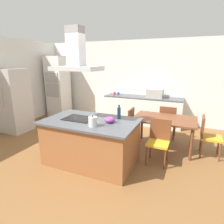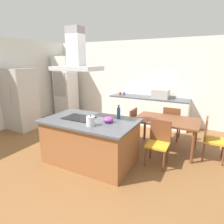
{
  "view_description": "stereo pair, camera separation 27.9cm",
  "coord_description": "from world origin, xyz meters",
  "px_view_note": "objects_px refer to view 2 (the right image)",
  "views": [
    {
      "loc": [
        1.79,
        -3.07,
        2.02
      ],
      "look_at": [
        0.29,
        0.4,
        1.0
      ],
      "focal_mm": 30.26,
      "sensor_mm": 36.0,
      "label": 1
    },
    {
      "loc": [
        2.04,
        -2.95,
        2.02
      ],
      "look_at": [
        0.29,
        0.4,
        1.0
      ],
      "focal_mm": 30.26,
      "sensor_mm": 36.0,
      "label": 2
    }
  ],
  "objects_px": {
    "coffee_mug_red": "(120,93)",
    "refrigerator": "(21,99)",
    "tea_kettle": "(91,121)",
    "cooktop": "(79,118)",
    "chair_facing_island": "(159,140)",
    "mixing_bowl": "(108,120)",
    "chair_at_left_end": "(129,123)",
    "chair_facing_back_wall": "(172,121)",
    "olive_oil_bottle": "(119,113)",
    "range_hood": "(76,57)",
    "dining_table": "(167,123)",
    "coffee_mug_blue": "(124,94)",
    "wall_oven_stack": "(66,86)",
    "chair_at_right_end": "(211,136)",
    "countertop_microwave": "(161,94)"
  },
  "relations": [
    {
      "from": "coffee_mug_red",
      "to": "refrigerator",
      "type": "distance_m",
      "value": 3.15
    },
    {
      "from": "tea_kettle",
      "to": "refrigerator",
      "type": "distance_m",
      "value": 3.35
    },
    {
      "from": "cooktop",
      "to": "chair_facing_island",
      "type": "relative_size",
      "value": 0.67
    },
    {
      "from": "cooktop",
      "to": "mixing_bowl",
      "type": "distance_m",
      "value": 0.67
    },
    {
      "from": "mixing_bowl",
      "to": "chair_at_left_end",
      "type": "xyz_separation_m",
      "value": [
        -0.07,
        1.21,
        -0.45
      ]
    },
    {
      "from": "chair_facing_back_wall",
      "to": "olive_oil_bottle",
      "type": "bearing_deg",
      "value": -117.28
    },
    {
      "from": "mixing_bowl",
      "to": "range_hood",
      "type": "height_order",
      "value": "range_hood"
    },
    {
      "from": "olive_oil_bottle",
      "to": "chair_at_left_end",
      "type": "height_order",
      "value": "olive_oil_bottle"
    },
    {
      "from": "tea_kettle",
      "to": "coffee_mug_red",
      "type": "height_order",
      "value": "tea_kettle"
    },
    {
      "from": "refrigerator",
      "to": "chair_facing_back_wall",
      "type": "xyz_separation_m",
      "value": [
        4.24,
        1.19,
        -0.4
      ]
    },
    {
      "from": "tea_kettle",
      "to": "dining_table",
      "type": "bearing_deg",
      "value": 55.76
    },
    {
      "from": "coffee_mug_blue",
      "to": "range_hood",
      "type": "relative_size",
      "value": 0.1
    },
    {
      "from": "wall_oven_stack",
      "to": "range_hood",
      "type": "bearing_deg",
      "value": -45.08
    },
    {
      "from": "chair_at_right_end",
      "to": "range_hood",
      "type": "bearing_deg",
      "value": -153.07
    },
    {
      "from": "mixing_bowl",
      "to": "chair_facing_back_wall",
      "type": "height_order",
      "value": "mixing_bowl"
    },
    {
      "from": "coffee_mug_red",
      "to": "chair_facing_back_wall",
      "type": "xyz_separation_m",
      "value": [
        1.94,
        -0.98,
        -0.44
      ]
    },
    {
      "from": "olive_oil_bottle",
      "to": "range_hood",
      "type": "relative_size",
      "value": 0.31
    },
    {
      "from": "dining_table",
      "to": "chair_at_right_end",
      "type": "relative_size",
      "value": 1.57
    },
    {
      "from": "wall_oven_stack",
      "to": "chair_at_right_end",
      "type": "distance_m",
      "value": 5.3
    },
    {
      "from": "chair_facing_back_wall",
      "to": "mixing_bowl",
      "type": "bearing_deg",
      "value": -114.39
    },
    {
      "from": "cooktop",
      "to": "wall_oven_stack",
      "type": "height_order",
      "value": "wall_oven_stack"
    },
    {
      "from": "coffee_mug_red",
      "to": "refrigerator",
      "type": "height_order",
      "value": "refrigerator"
    },
    {
      "from": "olive_oil_bottle",
      "to": "mixing_bowl",
      "type": "xyz_separation_m",
      "value": [
        -0.06,
        -0.33,
        -0.06
      ]
    },
    {
      "from": "coffee_mug_red",
      "to": "chair_at_right_end",
      "type": "xyz_separation_m",
      "value": [
        2.86,
        -1.64,
        -0.44
      ]
    },
    {
      "from": "wall_oven_stack",
      "to": "chair_facing_island",
      "type": "height_order",
      "value": "wall_oven_stack"
    },
    {
      "from": "tea_kettle",
      "to": "chair_facing_island",
      "type": "xyz_separation_m",
      "value": [
        1.04,
        0.86,
        -0.48
      ]
    },
    {
      "from": "mixing_bowl",
      "to": "countertop_microwave",
      "type": "height_order",
      "value": "countertop_microwave"
    },
    {
      "from": "chair_facing_island",
      "to": "chair_at_right_end",
      "type": "bearing_deg",
      "value": 36.01
    },
    {
      "from": "countertop_microwave",
      "to": "chair_facing_island",
      "type": "relative_size",
      "value": 0.56
    },
    {
      "from": "refrigerator",
      "to": "chair_facing_back_wall",
      "type": "distance_m",
      "value": 4.42
    },
    {
      "from": "countertop_microwave",
      "to": "wall_oven_stack",
      "type": "height_order",
      "value": "wall_oven_stack"
    },
    {
      "from": "wall_oven_stack",
      "to": "chair_facing_island",
      "type": "bearing_deg",
      "value": -26.55
    },
    {
      "from": "wall_oven_stack",
      "to": "range_hood",
      "type": "relative_size",
      "value": 2.44
    },
    {
      "from": "chair_facing_back_wall",
      "to": "range_hood",
      "type": "distance_m",
      "value": 2.91
    },
    {
      "from": "chair_at_left_end",
      "to": "chair_facing_island",
      "type": "distance_m",
      "value": 1.13
    },
    {
      "from": "chair_facing_back_wall",
      "to": "chair_at_right_end",
      "type": "distance_m",
      "value": 1.13
    },
    {
      "from": "mixing_bowl",
      "to": "dining_table",
      "type": "xyz_separation_m",
      "value": [
        0.85,
        1.21,
        -0.29
      ]
    },
    {
      "from": "dining_table",
      "to": "chair_at_left_end",
      "type": "height_order",
      "value": "chair_at_left_end"
    },
    {
      "from": "olive_oil_bottle",
      "to": "refrigerator",
      "type": "bearing_deg",
      "value": 174.14
    },
    {
      "from": "refrigerator",
      "to": "range_hood",
      "type": "relative_size",
      "value": 2.02
    },
    {
      "from": "cooktop",
      "to": "coffee_mug_blue",
      "type": "distance_m",
      "value": 2.92
    },
    {
      "from": "countertop_microwave",
      "to": "range_hood",
      "type": "xyz_separation_m",
      "value": [
        -0.96,
        -2.88,
        1.06
      ]
    },
    {
      "from": "tea_kettle",
      "to": "chair_at_right_end",
      "type": "distance_m",
      "value": 2.52
    },
    {
      "from": "olive_oil_bottle",
      "to": "dining_table",
      "type": "bearing_deg",
      "value": 47.79
    },
    {
      "from": "cooktop",
      "to": "chair_facing_back_wall",
      "type": "relative_size",
      "value": 0.67
    },
    {
      "from": "refrigerator",
      "to": "chair_at_right_end",
      "type": "distance_m",
      "value": 5.19
    },
    {
      "from": "wall_oven_stack",
      "to": "chair_at_left_end",
      "type": "xyz_separation_m",
      "value": [
        3.24,
        -1.41,
        -0.59
      ]
    },
    {
      "from": "tea_kettle",
      "to": "coffee_mug_blue",
      "type": "distance_m",
      "value": 3.29
    },
    {
      "from": "olive_oil_bottle",
      "to": "mixing_bowl",
      "type": "height_order",
      "value": "olive_oil_bottle"
    },
    {
      "from": "wall_oven_stack",
      "to": "refrigerator",
      "type": "xyz_separation_m",
      "value": [
        -0.08,
        -1.93,
        -0.19
      ]
    }
  ]
}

